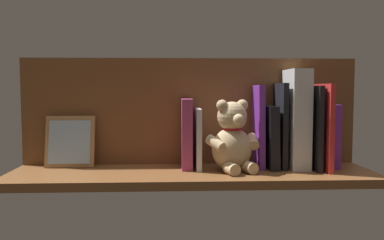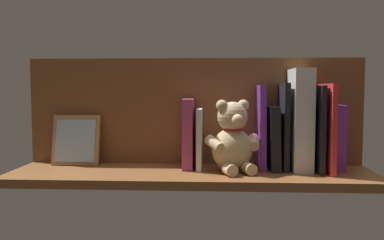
{
  "view_description": "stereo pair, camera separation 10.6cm",
  "coord_description": "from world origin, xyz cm",
  "px_view_note": "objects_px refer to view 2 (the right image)",
  "views": [
    {
      "loc": [
        4.84,
        105.26,
        21.32
      ],
      "look_at": [
        0.0,
        0.0,
        13.36
      ],
      "focal_mm": 38.04,
      "sensor_mm": 36.0,
      "label": 1
    },
    {
      "loc": [
        -5.72,
        105.22,
        21.32
      ],
      "look_at": [
        0.0,
        0.0,
        13.36
      ],
      "focal_mm": 38.04,
      "sensor_mm": 36.0,
      "label": 2
    }
  ],
  "objects_px": {
    "teddy_bear": "(233,140)",
    "picture_frame_leaning": "(76,140)",
    "book_0": "(335,137)",
    "dictionary_thick_white": "(300,120)"
  },
  "relations": [
    {
      "from": "teddy_bear",
      "to": "picture_frame_leaning",
      "type": "bearing_deg",
      "value": -28.67
    },
    {
      "from": "book_0",
      "to": "dictionary_thick_white",
      "type": "height_order",
      "value": "dictionary_thick_white"
    },
    {
      "from": "book_0",
      "to": "dictionary_thick_white",
      "type": "xyz_separation_m",
      "value": [
        0.09,
        0.01,
        0.05
      ]
    },
    {
      "from": "picture_frame_leaning",
      "to": "teddy_bear",
      "type": "bearing_deg",
      "value": 170.21
    },
    {
      "from": "teddy_bear",
      "to": "picture_frame_leaning",
      "type": "height_order",
      "value": "teddy_bear"
    },
    {
      "from": "book_0",
      "to": "dictionary_thick_white",
      "type": "bearing_deg",
      "value": 6.76
    },
    {
      "from": "book_0",
      "to": "picture_frame_leaning",
      "type": "xyz_separation_m",
      "value": [
        0.71,
        -0.03,
        -0.02
      ]
    },
    {
      "from": "dictionary_thick_white",
      "to": "teddy_bear",
      "type": "height_order",
      "value": "dictionary_thick_white"
    },
    {
      "from": "teddy_bear",
      "to": "picture_frame_leaning",
      "type": "distance_m",
      "value": 0.45
    },
    {
      "from": "book_0",
      "to": "dictionary_thick_white",
      "type": "relative_size",
      "value": 0.64
    }
  ]
}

